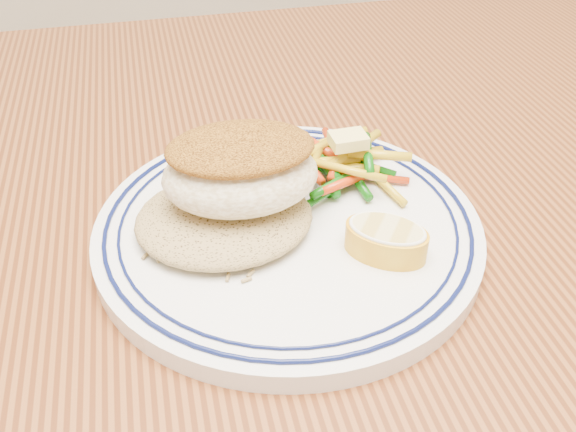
# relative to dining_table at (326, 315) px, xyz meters

# --- Properties ---
(dining_table) EXTENTS (1.50, 0.90, 0.75)m
(dining_table) POSITION_rel_dining_table_xyz_m (0.00, 0.00, 0.00)
(dining_table) COLOR #532710
(dining_table) RESTS_ON ground
(plate) EXTENTS (0.27, 0.27, 0.02)m
(plate) POSITION_rel_dining_table_xyz_m (-0.04, -0.01, 0.11)
(plate) COLOR white
(plate) RESTS_ON dining_table
(rice_pilaf) EXTENTS (0.12, 0.11, 0.02)m
(rice_pilaf) POSITION_rel_dining_table_xyz_m (-0.08, -0.01, 0.12)
(rice_pilaf) COLOR #967C4B
(rice_pilaf) RESTS_ON plate
(fish_fillet) EXTENTS (0.11, 0.08, 0.05)m
(fish_fillet) POSITION_rel_dining_table_xyz_m (-0.07, -0.00, 0.16)
(fish_fillet) COLOR #F6EDCC
(fish_fillet) RESTS_ON rice_pilaf
(vegetable_pile) EXTENTS (0.11, 0.10, 0.03)m
(vegetable_pile) POSITION_rel_dining_table_xyz_m (0.01, 0.04, 0.13)
(vegetable_pile) COLOR #0C4E09
(vegetable_pile) RESTS_ON plate
(butter_pat) EXTENTS (0.03, 0.02, 0.01)m
(butter_pat) POSITION_rel_dining_table_xyz_m (0.02, 0.03, 0.15)
(butter_pat) COLOR #F8E479
(butter_pat) RESTS_ON vegetable_pile
(lemon_wedge) EXTENTS (0.07, 0.07, 0.02)m
(lemon_wedge) POSITION_rel_dining_table_xyz_m (0.02, -0.06, 0.12)
(lemon_wedge) COLOR gold
(lemon_wedge) RESTS_ON plate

